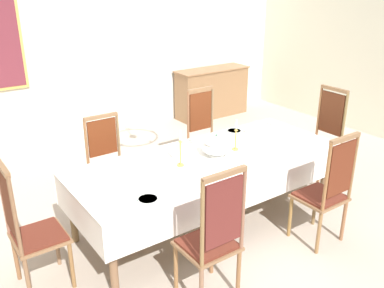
% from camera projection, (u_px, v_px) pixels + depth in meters
% --- Properties ---
extents(ground, '(7.72, 6.53, 0.04)m').
position_uv_depth(ground, '(211.00, 223.00, 4.61)').
color(ground, '#B8AA9A').
extents(back_wall, '(7.72, 0.08, 3.44)m').
position_uv_depth(back_wall, '(82.00, 30.00, 6.47)').
color(back_wall, silver).
rests_on(back_wall, ground).
extents(dining_table, '(2.87, 1.12, 0.75)m').
position_uv_depth(dining_table, '(209.00, 164.00, 4.39)').
color(dining_table, brown).
rests_on(dining_table, ground).
extents(tablecloth, '(2.89, 1.14, 0.34)m').
position_uv_depth(tablecloth, '(209.00, 164.00, 4.39)').
color(tablecloth, white).
rests_on(tablecloth, dining_table).
extents(chair_south_a, '(0.44, 0.42, 1.21)m').
position_uv_depth(chair_south_a, '(213.00, 236.00, 3.30)').
color(chair_south_a, olive).
rests_on(chair_south_a, ground).
extents(chair_north_a, '(0.44, 0.42, 1.06)m').
position_uv_depth(chair_north_a, '(109.00, 160.00, 4.79)').
color(chair_north_a, brown).
rests_on(chair_north_a, ground).
extents(chair_south_b, '(0.44, 0.42, 1.17)m').
position_uv_depth(chair_south_b, '(327.00, 189.00, 4.05)').
color(chair_south_b, olive).
rests_on(chair_south_b, ground).
extents(chair_north_b, '(0.44, 0.42, 1.16)m').
position_uv_depth(chair_north_b, '(206.00, 133.00, 5.52)').
color(chair_north_b, brown).
rests_on(chair_north_b, ground).
extents(chair_head_west, '(0.42, 0.44, 1.19)m').
position_uv_depth(chair_head_west, '(29.00, 227.00, 3.43)').
color(chair_head_west, '#8B6649').
rests_on(chair_head_west, ground).
extents(chair_head_east, '(0.42, 0.44, 1.20)m').
position_uv_depth(chair_head_east, '(323.00, 135.00, 5.40)').
color(chair_head_east, brown).
rests_on(chair_head_east, ground).
extents(soup_tureen, '(0.31, 0.31, 0.24)m').
position_uv_depth(soup_tureen, '(216.00, 145.00, 4.36)').
color(soup_tureen, white).
rests_on(soup_tureen, tablecloth).
extents(candlestick_west, '(0.07, 0.07, 0.37)m').
position_uv_depth(candlestick_west, '(180.00, 152.00, 4.11)').
color(candlestick_west, gold).
rests_on(candlestick_west, tablecloth).
extents(candlestick_east, '(0.07, 0.07, 0.34)m').
position_uv_depth(candlestick_east, '(236.00, 138.00, 4.50)').
color(candlestick_east, gold).
rests_on(candlestick_east, tablecloth).
extents(bowl_near_left, '(0.14, 0.14, 0.03)m').
position_uv_depth(bowl_near_left, '(260.00, 123.00, 5.31)').
color(bowl_near_left, white).
rests_on(bowl_near_left, tablecloth).
extents(bowl_near_right, '(0.19, 0.19, 0.04)m').
position_uv_depth(bowl_near_right, '(234.00, 132.00, 5.02)').
color(bowl_near_right, white).
rests_on(bowl_near_right, tablecloth).
extents(bowl_far_left, '(0.19, 0.19, 0.03)m').
position_uv_depth(bowl_far_left, '(148.00, 200.00, 3.49)').
color(bowl_far_left, white).
rests_on(bowl_far_left, tablecloth).
extents(bowl_far_right, '(0.15, 0.15, 0.04)m').
position_uv_depth(bowl_far_right, '(188.00, 143.00, 4.67)').
color(bowl_far_right, white).
rests_on(bowl_far_right, tablecloth).
extents(spoon_primary, '(0.05, 0.18, 0.01)m').
position_uv_depth(spoon_primary, '(264.00, 122.00, 5.38)').
color(spoon_primary, gold).
rests_on(spoon_primary, tablecloth).
extents(spoon_secondary, '(0.04, 0.18, 0.01)m').
position_uv_depth(spoon_secondary, '(240.00, 130.00, 5.11)').
color(spoon_secondary, gold).
rests_on(spoon_secondary, tablecloth).
extents(sideboard, '(1.44, 0.48, 0.90)m').
position_uv_depth(sideboard, '(212.00, 92.00, 7.93)').
color(sideboard, '#86603F').
rests_on(sideboard, ground).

